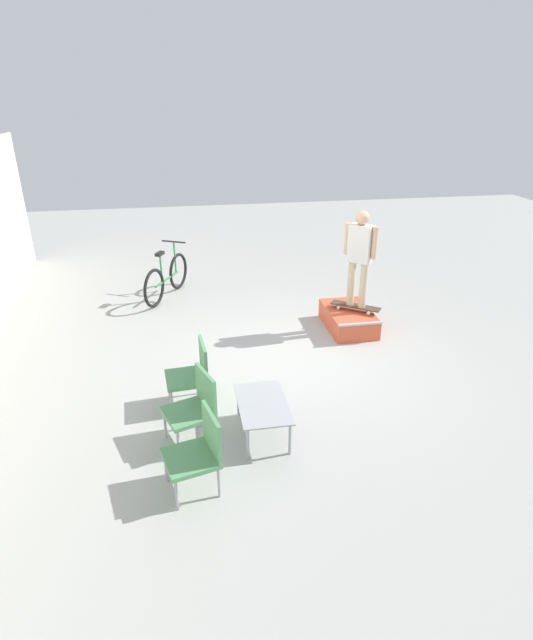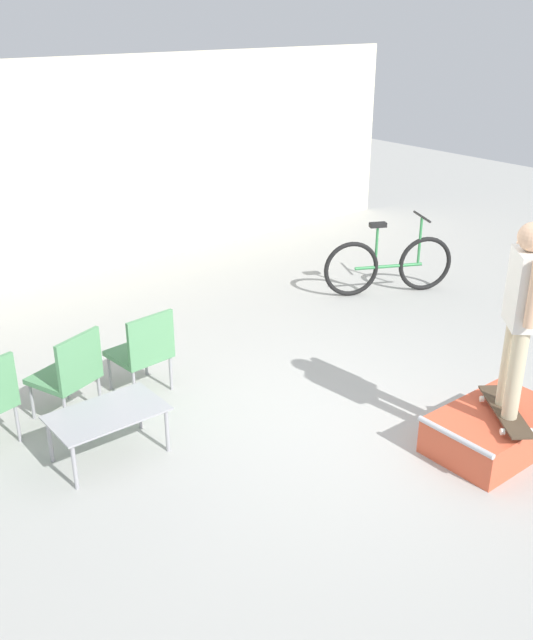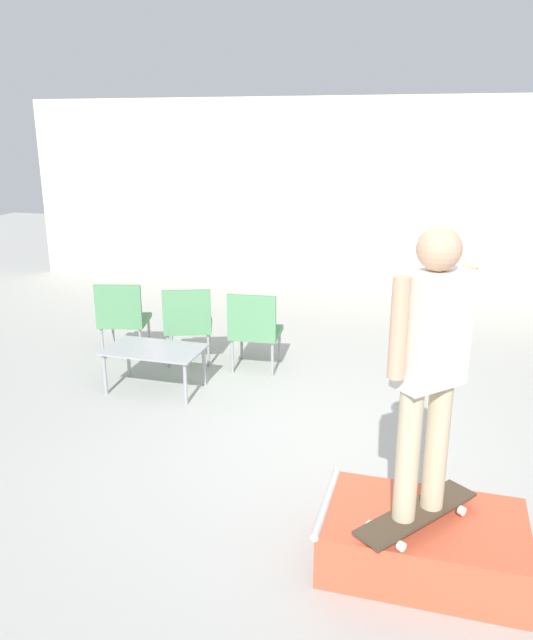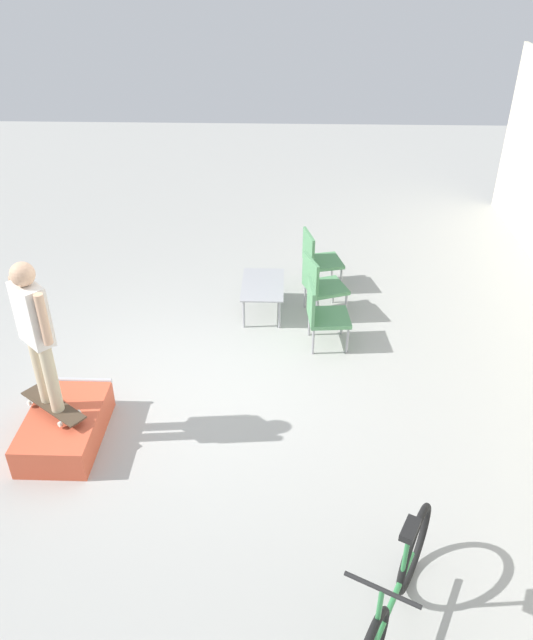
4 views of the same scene
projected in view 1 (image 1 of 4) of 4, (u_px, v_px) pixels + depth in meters
ground_plane at (291, 359)px, 7.80m from camera, size 24.00×24.00×0.00m
skate_ramp_box at (348, 319)px, 8.79m from camera, size 1.21×0.75×0.37m
skateboard_on_ramp at (355, 306)px, 8.66m from camera, size 0.67×0.81×0.07m
person_skater at (360, 252)px, 8.25m from camera, size 0.42×0.44×1.65m
coffee_table at (263, 406)px, 5.95m from camera, size 0.96×0.59×0.44m
patio_chair_left at (199, 449)px, 5.09m from camera, size 0.63×0.63×0.89m
patio_chair_center at (195, 405)px, 5.81m from camera, size 0.67×0.67×0.89m
patio_chair_right at (193, 371)px, 6.50m from camera, size 0.56×0.56×0.89m
bicycle at (167, 278)px, 10.03m from camera, size 1.65×0.87×1.06m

